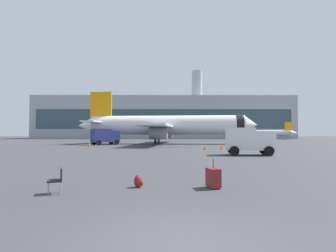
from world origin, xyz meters
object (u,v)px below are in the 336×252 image
safety_cone_outer (235,142)px  gate_chair (57,179)px  cargo_van (249,140)px  rolling_suitcase (213,178)px  service_truck (105,136)px  airplane_taxiing (265,133)px  traveller_backpack (139,181)px  safety_cone_mid (89,145)px  airplane_at_gate (166,125)px  safety_cone_near (205,147)px  safety_cone_far (222,147)px

safety_cone_outer → gate_chair: size_ratio=0.89×
cargo_van → gate_chair: size_ratio=5.39×
rolling_suitcase → gate_chair: 5.61m
service_truck → gate_chair: 40.77m
airplane_taxiing → traveller_backpack: size_ratio=40.82×
gate_chair → safety_cone_outer: bearing=68.6°
cargo_van → traveller_backpack: size_ratio=9.65×
airplane_taxiing → rolling_suitcase: 94.19m
rolling_suitcase → gate_chair: size_ratio=1.28×
safety_cone_mid → gate_chair: (7.87, -31.77, 0.12)m
airplane_taxiing → airplane_at_gate: bearing=-129.0°
airplane_at_gate → rolling_suitcase: size_ratio=32.52×
airplane_taxiing → safety_cone_outer: bearing=-116.3°
safety_cone_mid → traveller_backpack: (10.57, -30.71, -0.15)m
service_truck → gate_chair: (7.36, -40.09, -1.11)m
service_truck → gate_chair: service_truck is taller
service_truck → safety_cone_near: service_truck is taller
airplane_taxiing → traveller_backpack: 95.09m
service_truck → cargo_van: 30.22m
safety_cone_near → safety_cone_far: 2.18m
safety_cone_outer → gate_chair: 46.75m
airplane_at_gate → service_truck: bearing=-157.6°
safety_cone_far → traveller_backpack: (-8.21, -24.68, -0.13)m
traveller_backpack → safety_cone_mid: bearing=109.0°
airplane_taxiing → service_truck: bearing=-133.8°
safety_cone_mid → traveller_backpack: size_ratio=1.60×
cargo_van → rolling_suitcase: size_ratio=4.21×
safety_cone_near → safety_cone_mid: 17.71m
airplane_taxiing → cargo_van: (-27.76, -72.18, -0.68)m
service_truck → safety_cone_near: bearing=-41.9°
airplane_taxiing → service_truck: 67.50m
rolling_suitcase → safety_cone_far: bearing=77.8°
airplane_taxiing → rolling_suitcase: airplane_taxiing is taller
service_truck → rolling_suitcase: (12.90, -39.19, -1.22)m
service_truck → cargo_van: (19.00, -23.50, -0.16)m
airplane_taxiing → rolling_suitcase: (-33.86, -87.87, -1.74)m
service_truck → safety_cone_outer: bearing=8.0°
safety_cone_near → service_truck: bearing=138.1°
service_truck → safety_cone_far: size_ratio=7.09×
airplane_at_gate → traveller_backpack: airplane_at_gate is taller
airplane_at_gate → safety_cone_mid: size_ratio=46.54×
service_truck → gate_chair: bearing=-79.6°
airplane_at_gate → safety_cone_outer: bearing=-4.7°
cargo_van → safety_cone_far: cargo_van is taller
safety_cone_outer → gate_chair: (-17.07, -43.52, 0.12)m
service_truck → safety_cone_far: service_truck is taller
cargo_van → traveller_backpack: 17.96m
safety_cone_near → safety_cone_outer: 19.74m
cargo_van → safety_cone_outer: 27.50m
safety_cone_far → rolling_suitcase: bearing=-102.2°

